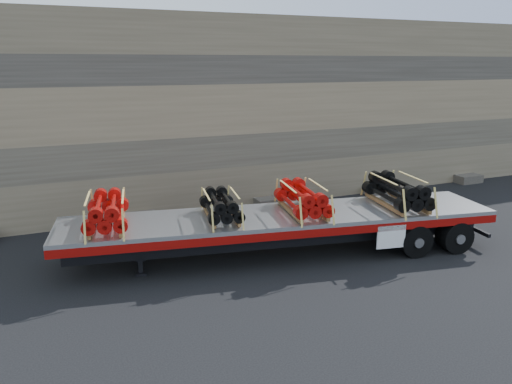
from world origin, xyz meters
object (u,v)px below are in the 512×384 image
(bundle_midrear, at_px, (303,199))
(bundle_rear, at_px, (397,192))
(trailer, at_px, (281,234))
(bundle_front, at_px, (106,212))
(bundle_midfront, at_px, (221,206))

(bundle_midrear, bearing_deg, bundle_rear, 0.00)
(bundle_midrear, relative_size, bundle_rear, 0.93)
(bundle_rear, bearing_deg, bundle_midrear, -180.00)
(trailer, bearing_deg, bundle_rear, 0.00)
(bundle_rear, bearing_deg, bundle_front, 180.00)
(trailer, relative_size, bundle_midrear, 5.65)
(bundle_front, bearing_deg, trailer, -0.00)
(bundle_front, height_order, bundle_rear, bundle_rear)
(bundle_front, xyz_separation_m, bundle_midfront, (2.95, -0.53, -0.05))
(bundle_midfront, bearing_deg, bundle_midrear, 0.00)
(bundle_midrear, xyz_separation_m, bundle_rear, (2.89, -0.52, 0.03))
(trailer, height_order, bundle_front, bundle_front)
(trailer, relative_size, bundle_front, 5.69)
(trailer, xyz_separation_m, bundle_rear, (3.50, -0.63, 1.02))
(bundle_midfront, relative_size, bundle_rear, 0.82)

